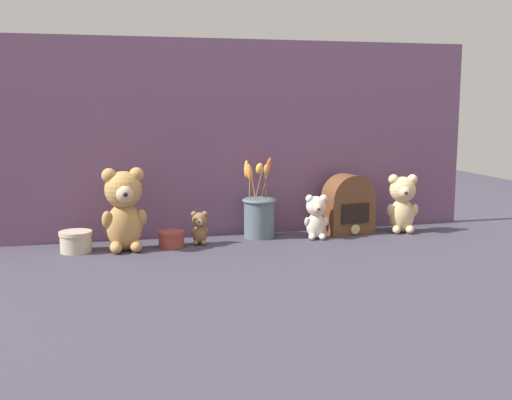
{
  "coord_description": "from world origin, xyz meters",
  "views": [
    {
      "loc": [
        -0.59,
        -2.15,
        0.5
      ],
      "look_at": [
        0.0,
        0.02,
        0.15
      ],
      "focal_mm": 45.0,
      "sensor_mm": 36.0,
      "label": 1
    }
  ],
  "objects_px": {
    "teddy_bear_large": "(124,208)",
    "teddy_bear_small": "(316,216)",
    "teddy_bear_medium": "(402,202)",
    "teddy_bear_tiny": "(200,227)",
    "flower_vase": "(259,214)",
    "decorative_tin_tall": "(76,241)",
    "decorative_tin_short": "(171,239)",
    "vintage_radio": "(348,206)"
  },
  "relations": [
    {
      "from": "teddy_bear_tiny",
      "to": "flower_vase",
      "type": "height_order",
      "value": "flower_vase"
    },
    {
      "from": "teddy_bear_tiny",
      "to": "vintage_radio",
      "type": "bearing_deg",
      "value": 4.31
    },
    {
      "from": "decorative_tin_short",
      "to": "vintage_radio",
      "type": "bearing_deg",
      "value": 5.35
    },
    {
      "from": "teddy_bear_medium",
      "to": "decorative_tin_short",
      "type": "bearing_deg",
      "value": -178.58
    },
    {
      "from": "teddy_bear_medium",
      "to": "decorative_tin_tall",
      "type": "height_order",
      "value": "teddy_bear_medium"
    },
    {
      "from": "vintage_radio",
      "to": "decorative_tin_short",
      "type": "height_order",
      "value": "vintage_radio"
    },
    {
      "from": "decorative_tin_short",
      "to": "decorative_tin_tall",
      "type": "bearing_deg",
      "value": 177.18
    },
    {
      "from": "flower_vase",
      "to": "decorative_tin_tall",
      "type": "bearing_deg",
      "value": -174.5
    },
    {
      "from": "flower_vase",
      "to": "decorative_tin_tall",
      "type": "distance_m",
      "value": 0.65
    },
    {
      "from": "decorative_tin_tall",
      "to": "decorative_tin_short",
      "type": "distance_m",
      "value": 0.32
    },
    {
      "from": "teddy_bear_medium",
      "to": "flower_vase",
      "type": "relative_size",
      "value": 0.76
    },
    {
      "from": "teddy_bear_large",
      "to": "decorative_tin_tall",
      "type": "xyz_separation_m",
      "value": [
        -0.16,
        0.02,
        -0.11
      ]
    },
    {
      "from": "vintage_radio",
      "to": "decorative_tin_short",
      "type": "distance_m",
      "value": 0.69
    },
    {
      "from": "teddy_bear_medium",
      "to": "decorative_tin_short",
      "type": "distance_m",
      "value": 0.89
    },
    {
      "from": "teddy_bear_tiny",
      "to": "flower_vase",
      "type": "relative_size",
      "value": 0.4
    },
    {
      "from": "teddy_bear_medium",
      "to": "teddy_bear_small",
      "type": "height_order",
      "value": "teddy_bear_medium"
    },
    {
      "from": "teddy_bear_tiny",
      "to": "flower_vase",
      "type": "bearing_deg",
      "value": 14.05
    },
    {
      "from": "teddy_bear_medium",
      "to": "teddy_bear_small",
      "type": "bearing_deg",
      "value": -175.9
    },
    {
      "from": "vintage_radio",
      "to": "decorative_tin_tall",
      "type": "bearing_deg",
      "value": -177.24
    },
    {
      "from": "decorative_tin_tall",
      "to": "decorative_tin_short",
      "type": "bearing_deg",
      "value": -2.82
    },
    {
      "from": "teddy_bear_large",
      "to": "teddy_bear_small",
      "type": "xyz_separation_m",
      "value": [
        0.68,
        0.0,
        -0.06
      ]
    },
    {
      "from": "flower_vase",
      "to": "vintage_radio",
      "type": "xyz_separation_m",
      "value": [
        0.35,
        -0.01,
        0.02
      ]
    },
    {
      "from": "teddy_bear_tiny",
      "to": "decorative_tin_short",
      "type": "distance_m",
      "value": 0.11
    },
    {
      "from": "teddy_bear_medium",
      "to": "flower_vase",
      "type": "distance_m",
      "value": 0.55
    },
    {
      "from": "teddy_bear_medium",
      "to": "decorative_tin_short",
      "type": "relative_size",
      "value": 2.39
    },
    {
      "from": "teddy_bear_medium",
      "to": "decorative_tin_short",
      "type": "height_order",
      "value": "teddy_bear_medium"
    },
    {
      "from": "teddy_bear_small",
      "to": "teddy_bear_tiny",
      "type": "relative_size",
      "value": 1.38
    },
    {
      "from": "teddy_bear_medium",
      "to": "flower_vase",
      "type": "bearing_deg",
      "value": 174.16
    },
    {
      "from": "teddy_bear_large",
      "to": "teddy_bear_small",
      "type": "relative_size",
      "value": 1.72
    },
    {
      "from": "teddy_bear_small",
      "to": "vintage_radio",
      "type": "height_order",
      "value": "vintage_radio"
    },
    {
      "from": "decorative_tin_short",
      "to": "teddy_bear_tiny",
      "type": "bearing_deg",
      "value": 11.16
    },
    {
      "from": "vintage_radio",
      "to": "teddy_bear_medium",
      "type": "bearing_deg",
      "value": -11.59
    },
    {
      "from": "teddy_bear_medium",
      "to": "vintage_radio",
      "type": "height_order",
      "value": "vintage_radio"
    },
    {
      "from": "teddy_bear_large",
      "to": "decorative_tin_short",
      "type": "xyz_separation_m",
      "value": [
        0.16,
        0.01,
        -0.12
      ]
    },
    {
      "from": "teddy_bear_tiny",
      "to": "decorative_tin_tall",
      "type": "xyz_separation_m",
      "value": [
        -0.42,
        -0.0,
        -0.03
      ]
    },
    {
      "from": "decorative_tin_tall",
      "to": "flower_vase",
      "type": "bearing_deg",
      "value": 5.5
    },
    {
      "from": "teddy_bear_medium",
      "to": "vintage_radio",
      "type": "xyz_separation_m",
      "value": [
        -0.2,
        0.04,
        -0.01
      ]
    },
    {
      "from": "teddy_bear_large",
      "to": "decorative_tin_tall",
      "type": "bearing_deg",
      "value": 171.73
    },
    {
      "from": "flower_vase",
      "to": "vintage_radio",
      "type": "relative_size",
      "value": 1.31
    },
    {
      "from": "teddy_bear_large",
      "to": "flower_vase",
      "type": "distance_m",
      "value": 0.5
    },
    {
      "from": "teddy_bear_medium",
      "to": "teddy_bear_small",
      "type": "xyz_separation_m",
      "value": [
        -0.36,
        -0.03,
        -0.03
      ]
    },
    {
      "from": "teddy_bear_tiny",
      "to": "decorative_tin_short",
      "type": "relative_size",
      "value": 1.27
    }
  ]
}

